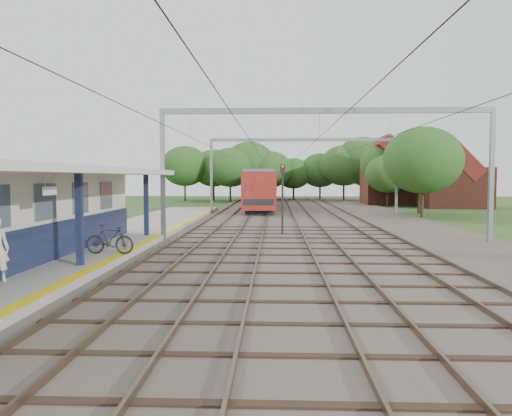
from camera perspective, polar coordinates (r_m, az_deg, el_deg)
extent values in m
plane|color=#2D4C1E|center=(11.60, -2.52, -13.60)|extent=(160.00, 160.00, 0.00)
cube|color=#473D33|center=(41.30, 6.49, -1.17)|extent=(18.00, 90.00, 0.10)
cube|color=gray|center=(26.62, -16.28, -3.61)|extent=(5.00, 52.00, 0.35)
cube|color=yellow|center=(25.97, -11.56, -3.31)|extent=(0.45, 52.00, 0.01)
cube|color=beige|center=(20.59, -26.28, -0.64)|extent=(3.20, 18.00, 3.40)
cube|color=#121B3B|center=(19.96, -22.11, -3.54)|extent=(0.06, 18.00, 1.40)
cube|color=slate|center=(19.84, -22.18, 0.77)|extent=(0.05, 16.00, 1.30)
cube|color=#121B3B|center=(18.42, -19.54, -1.24)|extent=(0.22, 0.22, 3.20)
cube|color=#121B3B|center=(26.96, -12.44, 0.33)|extent=(0.22, 0.22, 3.20)
cube|color=silver|center=(19.15, -24.94, 3.96)|extent=(6.40, 20.00, 0.24)
cube|color=white|center=(16.57, -22.50, 1.82)|extent=(0.06, 0.85, 0.26)
cube|color=brown|center=(41.49, -4.90, -0.97)|extent=(0.07, 88.00, 0.15)
cube|color=brown|center=(41.34, -2.93, -0.97)|extent=(0.07, 88.00, 0.15)
cube|color=brown|center=(41.23, -0.76, -0.98)|extent=(0.07, 88.00, 0.15)
cube|color=brown|center=(41.18, 1.23, -0.99)|extent=(0.07, 88.00, 0.15)
cube|color=brown|center=(41.20, 4.38, -1.00)|extent=(0.07, 88.00, 0.15)
cube|color=brown|center=(41.28, 6.38, -1.00)|extent=(0.07, 88.00, 0.15)
cube|color=brown|center=(41.49, 9.36, -1.00)|extent=(0.07, 88.00, 0.15)
cube|color=brown|center=(41.70, 11.32, -1.00)|extent=(0.07, 88.00, 0.15)
cube|color=gray|center=(26.71, -10.61, 3.65)|extent=(0.22, 0.22, 7.00)
cube|color=gray|center=(28.30, 25.31, 3.36)|extent=(0.22, 0.22, 7.00)
cube|color=gray|center=(26.40, 7.95, 10.97)|extent=(17.00, 0.20, 0.30)
cube|color=gray|center=(46.42, -5.12, 3.62)|extent=(0.22, 0.22, 7.00)
cube|color=gray|center=(47.36, 15.78, 3.50)|extent=(0.22, 0.22, 7.00)
cube|color=gray|center=(46.24, 5.46, 7.77)|extent=(17.00, 0.20, 0.30)
cylinder|color=black|center=(41.33, -3.95, 6.41)|extent=(0.02, 88.00, 0.02)
cylinder|color=black|center=(41.12, 0.24, 6.43)|extent=(0.02, 88.00, 0.02)
cylinder|color=black|center=(41.16, 5.42, 6.41)|extent=(0.02, 88.00, 0.02)
cylinder|color=black|center=(41.52, 10.42, 6.35)|extent=(0.02, 88.00, 0.02)
cylinder|color=#382619|center=(72.89, -6.40, 1.95)|extent=(0.28, 0.28, 2.88)
ellipsoid|color=#184418|center=(72.88, -6.42, 4.72)|extent=(6.72, 6.72, 5.76)
cylinder|color=#382619|center=(74.24, -1.58, 1.86)|extent=(0.28, 0.28, 2.52)
ellipsoid|color=#184418|center=(74.21, -1.59, 4.24)|extent=(5.88, 5.88, 5.04)
cylinder|color=#382619|center=(71.08, 3.09, 2.07)|extent=(0.28, 0.28, 3.24)
ellipsoid|color=#184418|center=(71.09, 3.10, 5.27)|extent=(7.56, 7.56, 6.48)
cylinder|color=#382619|center=(73.42, 7.76, 1.88)|extent=(0.28, 0.28, 2.70)
ellipsoid|color=#184418|center=(73.40, 7.78, 4.46)|extent=(6.30, 6.30, 5.40)
cylinder|color=#382619|center=(50.93, 17.68, 0.93)|extent=(0.28, 0.28, 2.52)
ellipsoid|color=#184418|center=(50.90, 17.75, 4.40)|extent=(5.88, 5.88, 5.04)
cylinder|color=#382619|center=(66.58, 14.43, 1.71)|extent=(0.28, 0.28, 2.88)
ellipsoid|color=#184418|center=(66.57, 14.48, 4.74)|extent=(6.72, 6.72, 5.76)
cube|color=brown|center=(60.49, 21.62, 2.17)|extent=(7.00, 6.00, 4.50)
cube|color=maroon|center=(60.51, 21.69, 5.16)|extent=(4.99, 6.12, 4.99)
cube|color=brown|center=(64.83, 15.69, 2.59)|extent=(8.00, 6.00, 5.00)
cube|color=maroon|center=(64.87, 15.74, 5.59)|extent=(5.52, 6.12, 5.52)
imported|color=black|center=(20.74, -16.36, -3.47)|extent=(2.00, 0.69, 1.18)
cube|color=black|center=(52.22, 0.66, 0.13)|extent=(2.44, 17.45, 0.44)
cube|color=maroon|center=(52.14, 0.66, 2.21)|extent=(3.06, 18.96, 3.34)
cube|color=black|center=(52.14, 0.66, 2.60)|extent=(3.10, 17.45, 0.95)
cube|color=slate|center=(52.13, 0.66, 4.18)|extent=(2.81, 18.96, 0.28)
cube|color=black|center=(71.76, 1.08, 1.05)|extent=(2.44, 17.45, 0.44)
cube|color=maroon|center=(71.70, 1.09, 2.57)|extent=(3.06, 18.96, 3.34)
cube|color=black|center=(71.69, 1.09, 2.85)|extent=(3.10, 17.45, 0.95)
cube|color=slate|center=(71.69, 1.09, 4.00)|extent=(2.81, 18.96, 0.28)
cylinder|color=black|center=(29.55, 3.05, 0.59)|extent=(0.14, 0.14, 3.81)
cube|color=black|center=(29.51, 3.06, 4.48)|extent=(0.31, 0.21, 0.52)
sphere|color=red|center=(29.42, 3.06, 4.77)|extent=(0.13, 0.13, 0.13)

